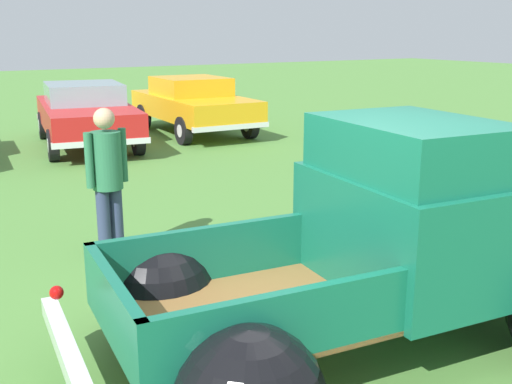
# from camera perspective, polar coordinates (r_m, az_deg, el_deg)

# --- Properties ---
(ground_plane) EXTENTS (80.00, 80.00, 0.00)m
(ground_plane) POSITION_cam_1_polar(r_m,az_deg,el_deg) (5.47, 8.41, -14.16)
(ground_plane) COLOR #548C3D
(vintage_pickup_truck) EXTENTS (4.77, 3.08, 1.96)m
(vintage_pickup_truck) POSITION_cam_1_polar(r_m,az_deg,el_deg) (5.37, 12.17, -6.02)
(vintage_pickup_truck) COLOR black
(vintage_pickup_truck) RESTS_ON ground
(show_car_2) EXTENTS (2.61, 4.85, 1.43)m
(show_car_2) POSITION_cam_1_polar(r_m,az_deg,el_deg) (14.92, -15.25, 7.04)
(show_car_2) COLOR black
(show_car_2) RESTS_ON ground
(show_car_3) EXTENTS (2.08, 4.44, 1.43)m
(show_car_3) POSITION_cam_1_polar(r_m,az_deg,el_deg) (16.31, -5.75, 8.08)
(show_car_3) COLOR black
(show_car_3) RESTS_ON ground
(spectator_0) EXTENTS (0.54, 0.42, 1.78)m
(spectator_0) POSITION_cam_1_polar(r_m,az_deg,el_deg) (7.25, -13.39, 1.50)
(spectator_0) COLOR navy
(spectator_0) RESTS_ON ground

